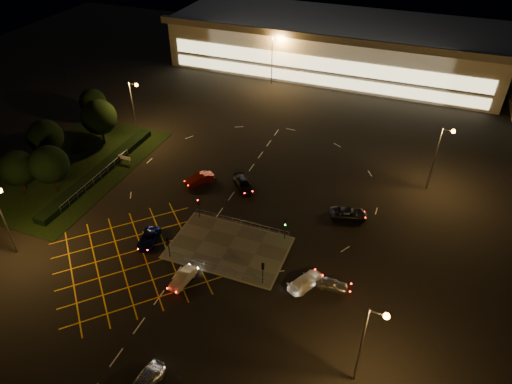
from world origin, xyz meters
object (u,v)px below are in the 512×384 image
(signal_ne, at_px, (285,225))
(car_queue_white, at_px, (183,278))
(signal_se, at_px, (263,269))
(car_approach_white, at_px, (306,281))
(signal_nw, at_px, (199,204))
(car_near_silver, at_px, (144,382))
(car_far_dkgrey, at_px, (244,184))
(car_circ_red, at_px, (199,179))
(car_east_grey, at_px, (349,214))
(car_right_silver, at_px, (332,284))
(car_left_blue, at_px, (148,239))
(signal_sw, at_px, (168,243))

(signal_ne, xyz_separation_m, car_queue_white, (-8.57, -11.02, -1.72))
(signal_se, xyz_separation_m, car_approach_white, (4.64, 1.50, -1.68))
(signal_nw, relative_size, car_near_silver, 0.69)
(car_far_dkgrey, bearing_deg, car_approach_white, -89.63)
(signal_ne, bearing_deg, car_near_silver, -103.64)
(signal_nw, bearing_deg, car_approach_white, -21.28)
(car_circ_red, distance_m, car_east_grey, 22.38)
(car_far_dkgrey, bearing_deg, signal_se, -103.32)
(signal_ne, height_order, car_far_dkgrey, signal_ne)
(car_right_silver, distance_m, car_east_grey, 13.03)
(car_right_silver, distance_m, car_approach_white, 2.90)
(car_queue_white, height_order, car_circ_red, car_circ_red)
(signal_ne, xyz_separation_m, car_left_blue, (-15.82, -6.61, -1.75))
(car_approach_white, bearing_deg, signal_ne, -25.42)
(car_queue_white, distance_m, car_circ_red, 19.69)
(car_east_grey, bearing_deg, signal_ne, 121.96)
(car_left_blue, distance_m, car_approach_white, 20.46)
(signal_ne, distance_m, car_right_silver, 9.60)
(car_queue_white, relative_size, car_approach_white, 0.83)
(car_queue_white, bearing_deg, car_east_grey, 57.73)
(car_left_blue, height_order, car_approach_white, car_approach_white)
(signal_se, bearing_deg, car_near_silver, 69.86)
(signal_ne, height_order, car_right_silver, signal_ne)
(signal_nw, xyz_separation_m, car_queue_white, (3.43, -11.02, -1.72))
(car_circ_red, relative_size, car_east_grey, 0.88)
(signal_se, relative_size, car_queue_white, 0.80)
(signal_nw, relative_size, car_queue_white, 0.80)
(car_near_silver, relative_size, car_right_silver, 1.25)
(car_near_silver, bearing_deg, car_east_grey, 75.79)
(signal_nw, bearing_deg, signal_ne, 0.00)
(signal_nw, bearing_deg, car_near_silver, -75.10)
(signal_ne, distance_m, car_east_grey, 9.97)
(signal_ne, bearing_deg, signal_se, -90.00)
(signal_nw, distance_m, car_near_silver, 24.47)
(signal_sw, height_order, car_east_grey, signal_sw)
(car_near_silver, height_order, car_right_silver, car_near_silver)
(signal_nw, height_order, car_east_grey, signal_nw)
(car_far_dkgrey, bearing_deg, signal_sw, -142.37)
(car_right_silver, relative_size, car_approach_white, 0.77)
(signal_se, xyz_separation_m, car_left_blue, (-15.82, 1.38, -1.75))
(signal_se, distance_m, car_near_silver, 16.70)
(car_far_dkgrey, xyz_separation_m, car_east_grey, (15.75, -1.22, 0.01))
(car_queue_white, bearing_deg, car_circ_red, 118.89)
(car_right_silver, relative_size, car_circ_red, 0.82)
(car_east_grey, bearing_deg, car_far_dkgrey, 70.37)
(car_left_blue, bearing_deg, car_right_silver, -10.73)
(car_approach_white, bearing_deg, car_left_blue, 29.33)
(signal_sw, xyz_separation_m, signal_se, (12.00, 0.00, 0.00))
(signal_sw, xyz_separation_m, signal_ne, (12.00, 7.99, 0.00))
(car_queue_white, bearing_deg, car_far_dkgrey, 99.11)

